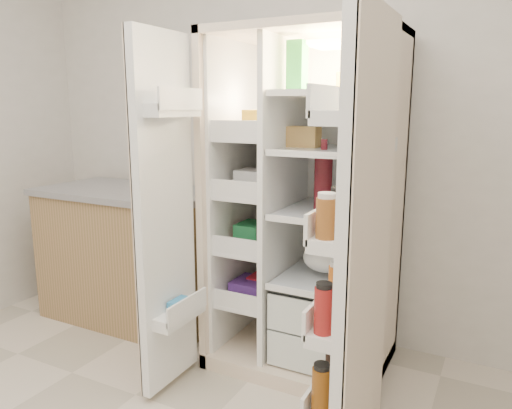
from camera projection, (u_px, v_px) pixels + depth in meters
The scene contains 5 objects.
wall_back at pixel (306, 118), 2.92m from camera, with size 4.00×0.02×2.70m, color silver.
refrigerator at pixel (310, 231), 2.66m from camera, with size 0.93×0.70×1.80m.
freezer_door at pixel (166, 217), 2.34m from camera, with size 0.15×0.40×1.72m.
fridge_door at pixel (360, 256), 1.82m from camera, with size 0.17×0.58×1.72m.
kitchen_counter at pixel (133, 254), 3.25m from camera, with size 1.22×0.65×0.89m.
Camera 1 is at (1.10, -0.77, 1.42)m, focal length 34.00 mm.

